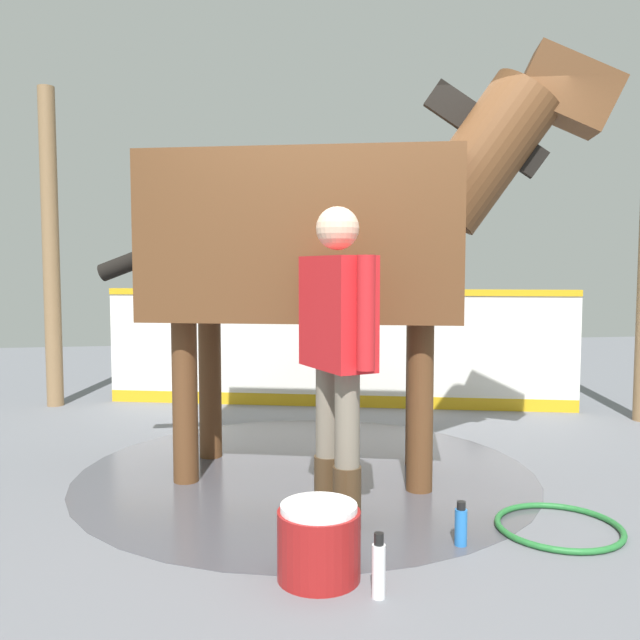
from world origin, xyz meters
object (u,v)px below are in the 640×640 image
bottle_shampoo (379,568)px  bottle_spray (461,525)px  handler (337,343)px  wash_bucket (319,542)px  hose_coil (559,526)px  horse (325,236)px

bottle_shampoo → bottle_spray: size_ratio=1.24×
handler → wash_bucket: 1.04m
bottle_spray → wash_bucket: bearing=-72.9°
wash_bucket → hose_coil: size_ratio=0.56×
wash_bucket → bottle_spray: size_ratio=1.66×
horse → handler: size_ratio=1.95×
handler → hose_coil: (0.29, 1.12, -0.95)m
horse → bottle_shampoo: bearing=-76.2°
hose_coil → handler: bearing=-104.7°
wash_bucket → hose_coil: wash_bucket is taller
bottle_shampoo → hose_coil: bottle_shampoo is taller
horse → bottle_shampoo: (1.69, -0.07, -1.44)m
handler → hose_coil: size_ratio=2.57×
handler → horse: bearing=-113.1°
handler → hose_coil: bearing=147.8°
wash_bucket → bottle_shampoo: size_ratio=1.33×
bottle_spray → hose_coil: 0.59m
bottle_shampoo → bottle_spray: 0.69m
horse → bottle_shampoo: horse is taller
bottle_shampoo → bottle_spray: (-0.44, 0.53, -0.02)m
bottle_shampoo → hose_coil: 1.24m
wash_bucket → hose_coil: 1.37m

